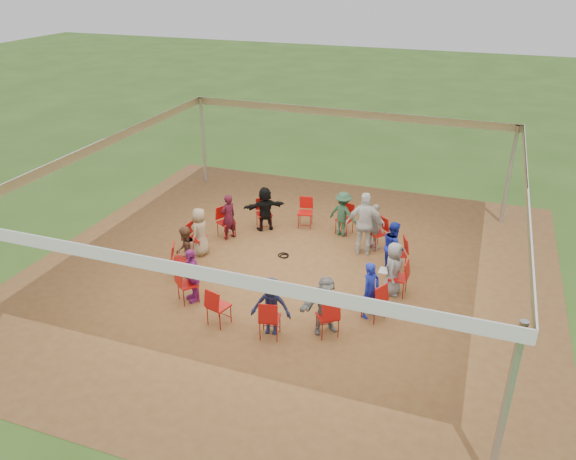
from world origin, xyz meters
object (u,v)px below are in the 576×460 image
(person_seated_1, at_px, (393,246))
(person_seated_4, at_px, (265,209))
(cable_coil, at_px, (284,256))
(chair_9, at_px, (188,284))
(person_seated_2, at_px, (374,227))
(chair_1, at_px, (397,254))
(person_seated_6, at_px, (200,232))
(laptop, at_px, (387,269))
(chair_8, at_px, (182,260))
(person_seated_10, at_px, (326,305))
(person_seated_9, at_px, (271,306))
(person_seated_0, at_px, (394,269))
(person_seated_3, at_px, (343,214))
(chair_12, at_px, (328,316))
(chair_10, at_px, (219,306))
(chair_3, at_px, (345,219))
(chair_2, at_px, (377,233))
(chair_5, at_px, (264,214))
(chair_7, at_px, (197,238))
(chair_4, at_px, (305,213))
(standing_person, at_px, (365,224))
(chair_6, at_px, (226,223))
(chair_13, at_px, (374,301))
(person_seated_8, at_px, (192,275))
(chair_11, at_px, (270,318))
(person_seated_5, at_px, (228,217))
(person_seated_11, at_px, (370,290))
(person_seated_7, at_px, (186,252))
(chair_0, at_px, (398,278))

(person_seated_1, distance_m, person_seated_4, 4.07)
(cable_coil, bearing_deg, chair_9, -115.43)
(person_seated_2, bearing_deg, cable_coil, 70.62)
(chair_1, xyz_separation_m, person_seated_6, (-5.11, -0.97, 0.22))
(chair_1, bearing_deg, laptop, 153.79)
(person_seated_6, bearing_deg, cable_coil, 108.65)
(chair_8, relative_size, person_seated_10, 0.68)
(person_seated_9, bearing_deg, cable_coil, 95.29)
(chair_8, xyz_separation_m, person_seated_0, (5.11, 0.97, 0.22))
(chair_9, relative_size, person_seated_6, 0.68)
(person_seated_0, relative_size, person_seated_3, 1.00)
(chair_12, height_order, person_seated_1, person_seated_1)
(chair_10, bearing_deg, chair_3, 90.00)
(chair_2, distance_m, chair_5, 3.40)
(chair_1, distance_m, person_seated_3, 2.33)
(person_seated_3, bearing_deg, chair_7, 50.40)
(person_seated_4, relative_size, cable_coil, 3.65)
(chair_10, distance_m, person_seated_10, 2.33)
(cable_coil, relative_size, laptop, 1.07)
(chair_4, xyz_separation_m, chair_10, (-0.22, -5.31, 0.00))
(person_seated_1, relative_size, person_seated_6, 1.00)
(person_seated_4, bearing_deg, chair_10, 63.66)
(chair_2, height_order, person_seated_6, person_seated_6)
(standing_person, xyz_separation_m, cable_coil, (-1.97, -0.90, -0.86))
(chair_6, bearing_deg, chair_12, 77.14)
(chair_5, xyz_separation_m, person_seated_1, (4.00, -1.17, 0.22))
(chair_13, bearing_deg, chair_1, 25.71)
(chair_1, height_order, person_seated_8, person_seated_8)
(chair_11, xyz_separation_m, person_seated_1, (1.90, 3.71, 0.22))
(chair_2, relative_size, chair_8, 1.00)
(person_seated_1, bearing_deg, person_seated_8, 102.86)
(chair_6, height_order, chair_13, same)
(chair_1, distance_m, person_seated_5, 4.81)
(chair_1, height_order, chair_10, same)
(person_seated_10, relative_size, person_seated_11, 1.00)
(chair_5, height_order, person_seated_10, person_seated_10)
(chair_3, bearing_deg, standing_person, 143.87)
(chair_1, distance_m, laptop, 1.20)
(chair_3, bearing_deg, person_seated_2, 161.51)
(chair_2, bearing_deg, chair_11, 115.71)
(person_seated_4, relative_size, person_seated_8, 1.00)
(person_seated_3, bearing_deg, chair_1, 156.96)
(chair_7, distance_m, standing_person, 4.52)
(person_seated_7, height_order, laptop, person_seated_7)
(chair_13, xyz_separation_m, cable_coil, (-2.86, 2.02, -0.43))
(chair_6, height_order, person_seated_11, person_seated_11)
(chair_3, bearing_deg, laptop, 137.54)
(chair_11, relative_size, laptop, 2.64)
(chair_0, relative_size, person_seated_6, 0.68)
(chair_8, bearing_deg, person_seated_7, 90.00)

